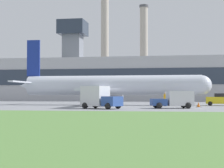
{
  "coord_description": "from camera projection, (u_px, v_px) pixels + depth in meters",
  "views": [
    {
      "loc": [
        9.02,
        -51.93,
        1.64
      ],
      "look_at": [
        -0.05,
        2.38,
        3.11
      ],
      "focal_mm": 60.0,
      "sensor_mm": 36.0,
      "label": 1
    }
  ],
  "objects": [
    {
      "name": "pushback_tug",
      "position": [
        219.0,
        100.0,
        52.52
      ],
      "size": [
        3.7,
        2.39,
        1.72
      ],
      "color": "yellow",
      "rests_on": "ground_plane"
    },
    {
      "name": "airplane",
      "position": [
        109.0,
        86.0,
        55.13
      ],
      "size": [
        28.71,
        26.99,
        9.88
      ],
      "color": "silver",
      "rests_on": "ground_plane"
    },
    {
      "name": "ground_plane",
      "position": [
        110.0,
        106.0,
        52.64
      ],
      "size": [
        400.0,
        400.0,
        0.0
      ],
      "primitive_type": "plane",
      "color": "gray"
    },
    {
      "name": "baggage_truck",
      "position": [
        175.0,
        100.0,
        42.64
      ],
      "size": [
        5.05,
        3.41,
        1.97
      ],
      "color": "#2D4C93",
      "rests_on": "ground_plane"
    },
    {
      "name": "smokestack_right",
      "position": [
        144.0,
        52.0,
        117.19
      ],
      "size": [
        2.82,
        2.82,
        29.62
      ],
      "color": "#B2A899",
      "rests_on": "ground_plane"
    },
    {
      "name": "smokestack_left",
      "position": [
        105.0,
        32.0,
        120.16
      ],
      "size": [
        2.85,
        2.85,
        42.81
      ],
      "color": "#B2A899",
      "rests_on": "ground_plane"
    },
    {
      "name": "terminal_building",
      "position": [
        134.0,
        79.0,
        89.94
      ],
      "size": [
        81.32,
        12.91,
        19.73
      ],
      "color": "#B2B2B7",
      "rests_on": "ground_plane"
    },
    {
      "name": "fuel_truck",
      "position": [
        99.0,
        98.0,
        41.55
      ],
      "size": [
        4.9,
        3.78,
        2.51
      ],
      "color": "#2D4C93",
      "rests_on": "ground_plane"
    },
    {
      "name": "ground_crew_person",
      "position": [
        165.0,
        99.0,
        50.01
      ],
      "size": [
        0.44,
        0.44,
        1.84
      ],
      "color": "#23283D",
      "rests_on": "ground_plane"
    },
    {
      "name": "traffic_cone_near_nose",
      "position": [
        199.0,
        105.0,
        46.92
      ],
      "size": [
        0.64,
        0.64,
        0.61
      ],
      "color": "black",
      "rests_on": "ground_plane"
    }
  ]
}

